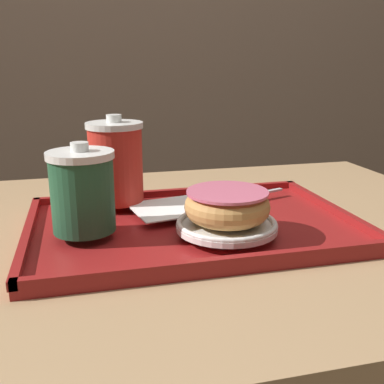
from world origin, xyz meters
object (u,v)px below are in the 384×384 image
at_px(coffee_cup_front, 82,191).
at_px(coffee_cup_rear, 116,162).
at_px(donut_chocolate_glazed, 227,205).
at_px(spoon, 229,198).

bearing_deg(coffee_cup_front, coffee_cup_rear, 66.37).
height_order(coffee_cup_rear, donut_chocolate_glazed, coffee_cup_rear).
height_order(coffee_cup_front, donut_chocolate_glazed, coffee_cup_front).
xyz_separation_m(coffee_cup_rear, spoon, (0.19, -0.04, -0.07)).
relative_size(donut_chocolate_glazed, spoon, 0.75).
xyz_separation_m(donut_chocolate_glazed, spoon, (0.05, 0.14, -0.03)).
bearing_deg(coffee_cup_rear, donut_chocolate_glazed, -51.78).
xyz_separation_m(coffee_cup_rear, donut_chocolate_glazed, (0.14, -0.18, -0.03)).
xyz_separation_m(coffee_cup_front, spoon, (0.25, 0.09, -0.05)).
relative_size(coffee_cup_rear, donut_chocolate_glazed, 1.22).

